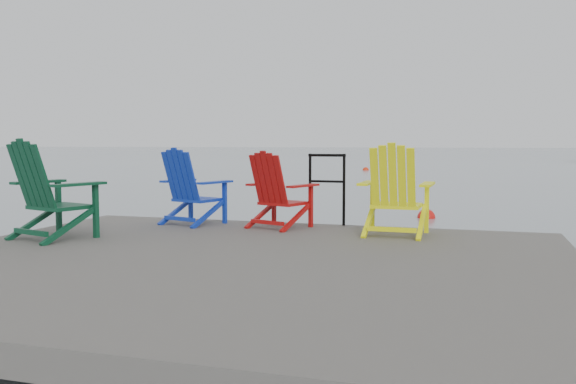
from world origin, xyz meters
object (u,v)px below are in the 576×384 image
(chair_blue, at_px, (191,187))
(chair_red, at_px, (277,190))
(buoy_a, at_px, (426,218))
(chair_yellow, at_px, (395,191))
(chair_green, at_px, (49,190))
(handrail, at_px, (327,182))
(buoy_b, at_px, (366,170))

(chair_blue, relative_size, chair_red, 1.04)
(chair_blue, xyz_separation_m, buoy_a, (2.52, 5.68, -0.98))
(chair_red, distance_m, chair_yellow, 1.46)
(buoy_a, bearing_deg, chair_green, -115.44)
(handrail, distance_m, buoy_a, 5.38)
(chair_red, xyz_separation_m, chair_yellow, (1.45, -0.20, 0.05))
(chair_yellow, height_order, buoy_b, chair_yellow)
(chair_red, height_order, chair_yellow, chair_yellow)
(handrail, xyz_separation_m, chair_yellow, (0.94, -0.66, -0.04))
(chair_green, xyz_separation_m, chair_blue, (0.92, 1.54, -0.05))
(chair_red, relative_size, buoy_a, 2.47)
(handrail, distance_m, buoy_b, 26.80)
(chair_yellow, bearing_deg, handrail, 146.20)
(chair_green, height_order, chair_blue, chair_green)
(chair_red, bearing_deg, chair_yellow, 11.51)
(handrail, relative_size, chair_blue, 0.95)
(buoy_b, bearing_deg, buoy_a, -76.95)
(chair_green, xyz_separation_m, chair_red, (2.07, 1.55, -0.07))
(handrail, height_order, chair_blue, chair_blue)
(buoy_a, bearing_deg, buoy_b, 103.05)
(handrail, xyz_separation_m, chair_blue, (-1.66, -0.47, -0.07))
(handrail, height_order, chair_yellow, chair_yellow)
(buoy_a, bearing_deg, chair_blue, -113.92)
(chair_green, height_order, chair_red, chair_green)
(chair_green, bearing_deg, handrail, 54.82)
(handrail, bearing_deg, chair_blue, -164.24)
(chair_yellow, relative_size, buoy_b, 2.82)
(chair_green, xyz_separation_m, chair_yellow, (3.52, 1.35, -0.02))
(chair_yellow, bearing_deg, buoy_b, 101.89)
(buoy_b, bearing_deg, chair_blue, -84.89)
(chair_red, relative_size, chair_yellow, 0.91)
(chair_yellow, xyz_separation_m, buoy_b, (-5.01, 27.13, -1.01))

